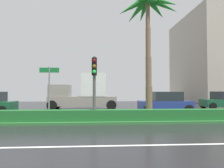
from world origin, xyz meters
TOP-DOWN VIEW (x-y plane):
  - ground_plane at (0.00, 9.00)m, footprint 90.00×42.00m
  - near_lane_divider_stripe at (0.00, 2.00)m, footprint 81.00×0.14m
  - median_strip at (0.00, 8.00)m, footprint 85.50×4.00m
  - median_hedge at (0.00, 6.60)m, footprint 76.50×0.70m
  - palm_tree_centre_left at (5.60, 8.38)m, footprint 4.14×4.14m
  - traffic_signal_median_right at (2.12, 6.48)m, footprint 0.28×0.43m
  - street_name_sign at (-0.43, 7.01)m, footprint 1.10×0.08m
  - box_truck_lead at (0.91, 15.27)m, footprint 6.40×2.64m
  - car_in_traffic_second at (7.90, 11.93)m, footprint 4.30×2.02m
  - car_in_traffic_third at (14.82, 14.77)m, footprint 4.30×2.02m

SIDE VIEW (x-z plane):
  - ground_plane at x=0.00m, z-range -0.10..0.00m
  - near_lane_divider_stripe at x=0.00m, z-range 0.00..0.01m
  - median_strip at x=0.00m, z-range 0.00..0.15m
  - median_hedge at x=0.00m, z-range 0.15..0.75m
  - car_in_traffic_second at x=7.90m, z-range -0.03..1.69m
  - car_in_traffic_third at x=14.82m, z-range -0.03..1.69m
  - box_truck_lead at x=0.91m, z-range -0.18..3.28m
  - street_name_sign at x=-0.43m, z-range 0.58..3.58m
  - traffic_signal_median_right at x=2.12m, z-range 0.82..4.34m
  - palm_tree_centre_left at x=5.60m, z-range 2.82..11.07m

